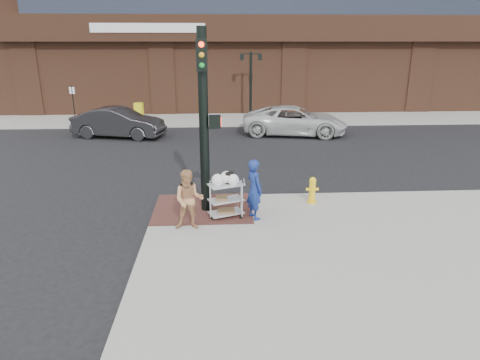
{
  "coord_description": "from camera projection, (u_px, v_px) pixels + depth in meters",
  "views": [
    {
      "loc": [
        -0.17,
        -10.7,
        4.78
      ],
      "look_at": [
        0.44,
        0.12,
        1.25
      ],
      "focal_mm": 32.0,
      "sensor_mm": 36.0,
      "label": 1
    }
  ],
  "objects": [
    {
      "name": "newsbox_blue",
      "position": [
        121.0,
        114.0,
        25.77
      ],
      "size": [
        0.44,
        0.42,
        0.89
      ],
      "primitive_type": "cube",
      "rotation": [
        0.0,
        0.0,
        -0.25
      ],
      "color": "navy",
      "rests_on": "sidewalk_far"
    },
    {
      "name": "sidewalk_far",
      "position": [
        342.0,
        90.0,
        42.67
      ],
      "size": [
        65.0,
        36.0,
        0.15
      ],
      "primitive_type": "cube",
      "color": "#9A9691",
      "rests_on": "ground"
    },
    {
      "name": "sedan_dark",
      "position": [
        119.0,
        123.0,
        22.06
      ],
      "size": [
        4.9,
        2.64,
        1.53
      ],
      "primitive_type": "imported",
      "rotation": [
        0.0,
        0.0,
        1.34
      ],
      "color": "black",
      "rests_on": "ground"
    },
    {
      "name": "pedestrian_tan",
      "position": [
        189.0,
        200.0,
        10.85
      ],
      "size": [
        0.78,
        0.62,
        1.58
      ],
      "primitive_type": "imported",
      "rotation": [
        0.0,
        0.0,
        -0.03
      ],
      "color": "tan",
      "rests_on": "sidewalk_near"
    },
    {
      "name": "ground",
      "position": [
        224.0,
        225.0,
        11.65
      ],
      "size": [
        220.0,
        220.0,
        0.0
      ],
      "primitive_type": "plane",
      "color": "black",
      "rests_on": "ground"
    },
    {
      "name": "fire_hydrant",
      "position": [
        312.0,
        190.0,
        12.74
      ],
      "size": [
        0.38,
        0.26,
        0.8
      ],
      "color": "yellow",
      "rests_on": "sidewalk_near"
    },
    {
      "name": "parking_sign",
      "position": [
        74.0,
        104.0,
        25.04
      ],
      "size": [
        0.05,
        0.05,
        2.2
      ],
      "primitive_type": "cylinder",
      "color": "black",
      "rests_on": "sidewalk_far"
    },
    {
      "name": "traffic_signal_pole",
      "position": [
        204.0,
        117.0,
        11.48
      ],
      "size": [
        0.61,
        0.51,
        5.0
      ],
      "color": "black",
      "rests_on": "sidewalk_near"
    },
    {
      "name": "newsbox_yellow",
      "position": [
        139.0,
        113.0,
        25.46
      ],
      "size": [
        0.52,
        0.48,
        1.15
      ],
      "primitive_type": "cube",
      "rotation": [
        0.0,
        0.0,
        -0.1
      ],
      "color": "yellow",
      "rests_on": "sidewalk_far"
    },
    {
      "name": "minivan_white",
      "position": [
        295.0,
        121.0,
        22.68
      ],
      "size": [
        5.82,
        3.51,
        1.51
      ],
      "primitive_type": "imported",
      "rotation": [
        0.0,
        0.0,
        1.38
      ],
      "color": "silver",
      "rests_on": "ground"
    },
    {
      "name": "newsbox_red",
      "position": [
        110.0,
        115.0,
        25.25
      ],
      "size": [
        0.46,
        0.43,
        0.95
      ],
      "primitive_type": "cube",
      "rotation": [
        0.0,
        0.0,
        -0.17
      ],
      "color": "red",
      "rests_on": "sidewalk_far"
    },
    {
      "name": "utility_cart",
      "position": [
        226.0,
        197.0,
        11.68
      ],
      "size": [
        1.04,
        0.8,
        1.27
      ],
      "color": "#ABACB1",
      "rests_on": "sidewalk_near"
    },
    {
      "name": "lamp_post",
      "position": [
        251.0,
        78.0,
        26.13
      ],
      "size": [
        1.32,
        0.22,
        4.0
      ],
      "color": "black",
      "rests_on": "sidewalk_far"
    },
    {
      "name": "woman_blue",
      "position": [
        254.0,
        189.0,
        11.5
      ],
      "size": [
        0.61,
        0.72,
        1.66
      ],
      "primitive_type": "imported",
      "rotation": [
        0.0,
        0.0,
        1.99
      ],
      "color": "navy",
      "rests_on": "sidewalk_near"
    },
    {
      "name": "brick_curb_ramp",
      "position": [
        203.0,
        208.0,
        12.42
      ],
      "size": [
        2.8,
        2.4,
        0.01
      ],
      "primitive_type": "cube",
      "color": "#512926",
      "rests_on": "sidewalk_near"
    }
  ]
}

